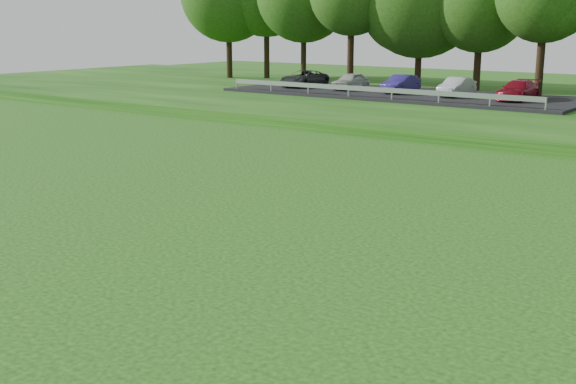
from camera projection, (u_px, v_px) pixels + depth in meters
The scene contains 1 object.
parking_lot at pixel (396, 89), 48.83m from camera, with size 24.00×9.00×1.38m.
Camera 1 is at (-1.16, -11.19, 5.44)m, focal length 45.00 mm.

